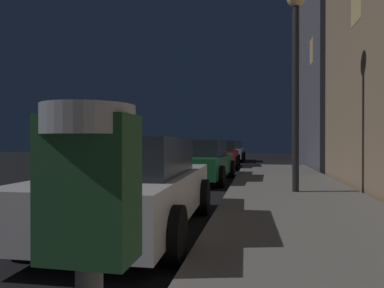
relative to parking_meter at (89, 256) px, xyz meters
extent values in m
cube|color=#1E4728|center=(0.00, 0.00, 0.14)|extent=(0.19, 0.11, 0.30)
cylinder|color=#999EA5|center=(0.00, 0.00, 0.28)|extent=(0.19, 0.19, 0.06)
cube|color=black|center=(-0.06, 0.00, 0.18)|extent=(0.01, 0.08, 0.11)
cube|color=silver|center=(-1.54, 4.26, -0.56)|extent=(1.96, 4.25, 0.64)
cube|color=#1E2328|center=(-1.53, 4.03, 0.02)|extent=(1.67, 2.13, 0.56)
cylinder|color=black|center=(-2.50, 5.52, -0.80)|extent=(0.24, 0.67, 0.66)
cylinder|color=black|center=(-0.66, 5.59, -0.80)|extent=(0.24, 0.67, 0.66)
cylinder|color=black|center=(-2.41, 2.93, -0.80)|extent=(0.24, 0.67, 0.66)
cylinder|color=black|center=(-0.58, 2.99, -0.80)|extent=(0.24, 0.67, 0.66)
cube|color=#19592D|center=(-1.54, 10.81, -0.56)|extent=(1.91, 4.63, 0.64)
cube|color=#1E2328|center=(-1.55, 10.60, 0.02)|extent=(1.61, 2.31, 0.56)
cylinder|color=black|center=(-2.35, 12.26, -0.80)|extent=(0.25, 0.67, 0.66)
cylinder|color=black|center=(-0.61, 12.19, -0.80)|extent=(0.25, 0.67, 0.66)
cylinder|color=black|center=(-2.47, 9.44, -0.80)|extent=(0.25, 0.67, 0.66)
cylinder|color=black|center=(-0.72, 9.36, -0.80)|extent=(0.25, 0.67, 0.66)
cube|color=maroon|center=(-1.54, 17.05, -0.56)|extent=(1.80, 4.59, 0.64)
cube|color=#1E2328|center=(-1.53, 16.86, 0.02)|extent=(1.55, 2.53, 0.56)
cylinder|color=black|center=(-2.43, 18.44, -0.80)|extent=(0.23, 0.66, 0.66)
cylinder|color=black|center=(-0.71, 18.48, -0.80)|extent=(0.23, 0.66, 0.66)
cylinder|color=black|center=(-2.37, 15.62, -0.80)|extent=(0.23, 0.66, 0.66)
cylinder|color=black|center=(-0.65, 15.66, -0.80)|extent=(0.23, 0.66, 0.66)
cube|color=#B7B7BF|center=(-1.54, 22.97, -0.56)|extent=(1.82, 4.56, 0.64)
cube|color=#1E2328|center=(-1.54, 22.81, 0.02)|extent=(1.60, 2.43, 0.56)
cylinder|color=black|center=(-2.45, 24.38, -0.80)|extent=(0.22, 0.66, 0.66)
cylinder|color=black|center=(-0.62, 24.38, -0.80)|extent=(0.22, 0.66, 0.66)
cylinder|color=black|center=(-2.46, 21.56, -0.80)|extent=(0.22, 0.66, 0.66)
cylinder|color=black|center=(-0.63, 21.56, -0.80)|extent=(0.22, 0.66, 0.66)
cylinder|color=black|center=(1.27, 7.88, 1.32)|extent=(0.16, 0.16, 4.61)
cube|color=#F2D17F|center=(2.93, 8.91, 3.98)|extent=(0.06, 0.90, 1.20)
cube|color=#4C4C56|center=(7.27, 19.69, 4.36)|extent=(8.71, 11.23, 10.98)
cube|color=#F2D17F|center=(2.93, 16.33, 4.60)|extent=(0.06, 0.90, 1.20)
cube|color=#F2D17F|center=(2.93, 22.90, 2.96)|extent=(0.06, 0.90, 1.20)
camera|label=1|loc=(0.34, -0.63, 0.24)|focal=31.37mm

